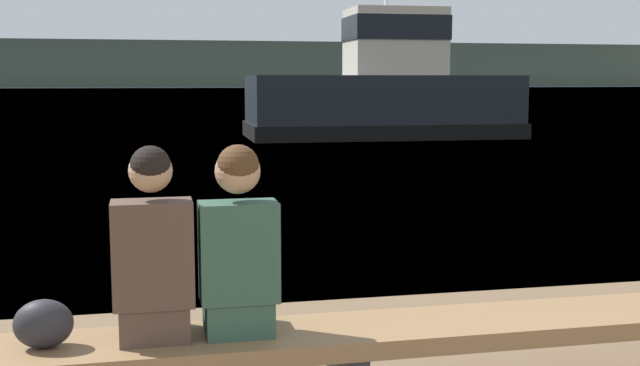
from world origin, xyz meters
name	(u,v)px	position (x,y,z in m)	size (l,w,h in m)	color
water_surface	(151,90)	(0.00, 125.07, 0.00)	(240.00, 240.00, 0.00)	teal
far_shoreline	(147,64)	(0.00, 178.10, 4.93)	(600.00, 12.00, 9.85)	#424738
bench_main	(347,342)	(-0.27, 2.88, 0.40)	(7.21, 0.54, 0.49)	brown
person_left	(153,255)	(-1.24, 2.88, 0.91)	(0.38, 0.36, 0.96)	#4C382D
person_right	(238,248)	(-0.83, 2.88, 0.92)	(0.38, 0.37, 0.95)	#2D4C3D
shopping_bag	(43,324)	(-1.75, 2.88, 0.60)	(0.28, 0.19, 0.23)	#232328
tugboat_red	(384,97)	(5.87, 22.35, 1.21)	(8.19, 3.73, 6.33)	black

